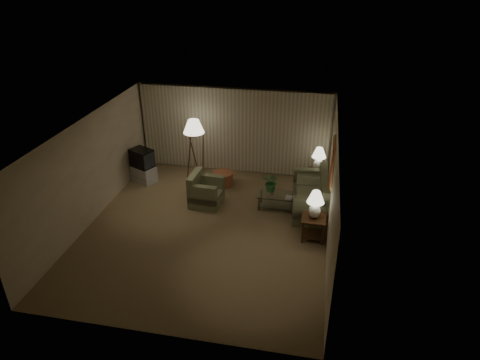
% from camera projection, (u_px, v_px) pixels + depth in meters
% --- Properties ---
extents(ground, '(7.00, 7.00, 0.00)m').
position_uv_depth(ground, '(207.00, 228.00, 10.86)').
color(ground, olive).
rests_on(ground, ground).
extents(room_shell, '(6.04, 7.02, 2.72)m').
position_uv_depth(room_shell, '(220.00, 142.00, 11.36)').
color(room_shell, beige).
rests_on(room_shell, ground).
extents(sofa, '(1.95, 1.16, 0.81)m').
position_uv_depth(sofa, '(310.00, 196.00, 11.49)').
color(sofa, '#81825B').
rests_on(sofa, ground).
extents(armchair, '(0.96, 0.92, 0.72)m').
position_uv_depth(armchair, '(206.00, 192.00, 11.78)').
color(armchair, '#81825B').
rests_on(armchair, ground).
extents(side_table_near, '(0.57, 0.57, 0.60)m').
position_uv_depth(side_table_near, '(313.00, 224.00, 10.29)').
color(side_table_near, '#331B0D').
rests_on(side_table_near, ground).
extents(side_table_far, '(0.52, 0.43, 0.60)m').
position_uv_depth(side_table_far, '(317.00, 176.00, 12.56)').
color(side_table_far, '#331B0D').
rests_on(side_table_far, ground).
extents(table_lamp_near, '(0.41, 0.41, 0.71)m').
position_uv_depth(table_lamp_near, '(315.00, 202.00, 10.01)').
color(table_lamp_near, white).
rests_on(table_lamp_near, side_table_near).
extents(table_lamp_far, '(0.41, 0.41, 0.71)m').
position_uv_depth(table_lamp_far, '(319.00, 157.00, 12.27)').
color(table_lamp_far, white).
rests_on(table_lamp_far, side_table_far).
extents(coffee_table, '(1.04, 0.57, 0.41)m').
position_uv_depth(coffee_table, '(276.00, 199.00, 11.62)').
color(coffee_table, silver).
rests_on(coffee_table, ground).
extents(tv_cabinet, '(1.09, 1.03, 0.50)m').
position_uv_depth(tv_cabinet, '(144.00, 174.00, 13.04)').
color(tv_cabinet, '#B2B3B5').
rests_on(tv_cabinet, ground).
extents(crt_tv, '(1.00, 0.96, 0.55)m').
position_uv_depth(crt_tv, '(142.00, 158.00, 12.80)').
color(crt_tv, black).
rests_on(crt_tv, tv_cabinet).
extents(floor_lamp, '(0.63, 0.63, 1.93)m').
position_uv_depth(floor_lamp, '(195.00, 149.00, 12.81)').
color(floor_lamp, '#331B0D').
rests_on(floor_lamp, ground).
extents(ottoman, '(0.81, 0.81, 0.40)m').
position_uv_depth(ottoman, '(223.00, 179.00, 12.85)').
color(ottoman, '#A84D38').
rests_on(ottoman, ground).
extents(vase, '(0.16, 0.16, 0.13)m').
position_uv_depth(vase, '(271.00, 192.00, 11.55)').
color(vase, white).
rests_on(vase, coffee_table).
extents(flowers, '(0.58, 0.53, 0.54)m').
position_uv_depth(flowers, '(272.00, 181.00, 11.39)').
color(flowers, '#367A39').
rests_on(flowers, vase).
extents(book, '(0.21, 0.27, 0.02)m').
position_uv_depth(book, '(285.00, 197.00, 11.42)').
color(book, olive).
rests_on(book, coffee_table).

